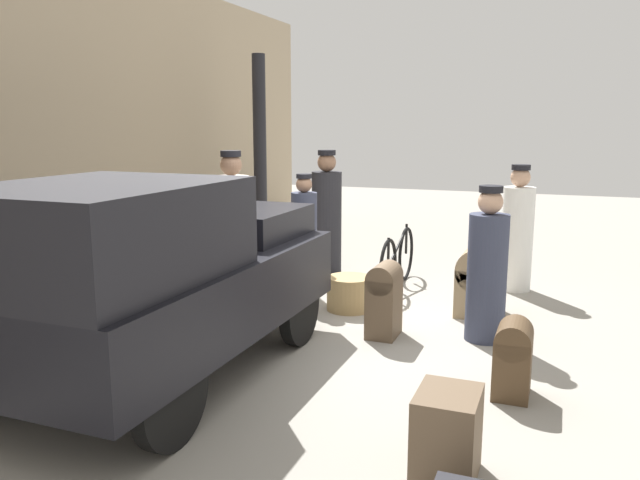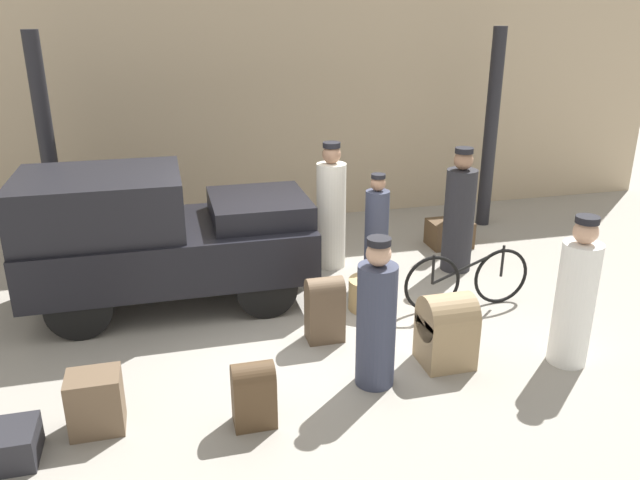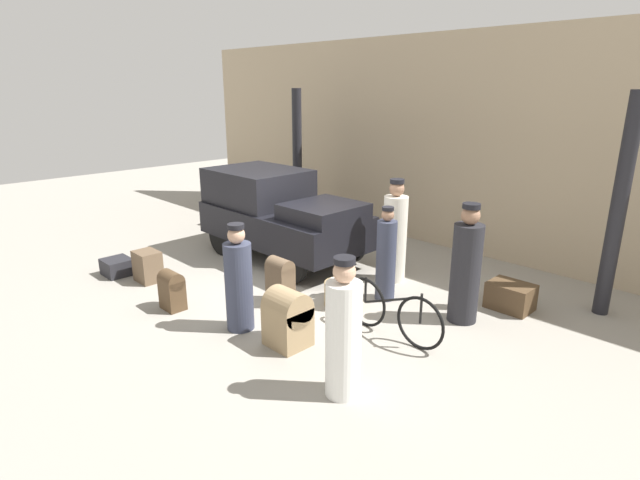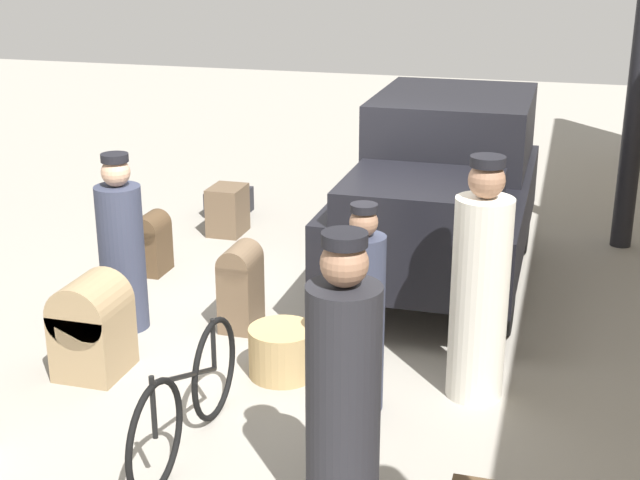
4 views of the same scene
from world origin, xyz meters
TOP-DOWN VIEW (x-y plane):
  - ground_plane at (0.00, 0.00)m, footprint 30.00×30.00m
  - station_building_facade at (0.00, 4.08)m, footprint 16.00×0.15m
  - canopy_pillar_left at (-3.21, 2.78)m, footprint 0.23×0.23m
  - canopy_pillar_right at (3.89, 2.78)m, footprint 0.23×0.23m
  - truck at (-1.77, 0.93)m, footprint 3.56×1.73m
  - bicycle at (2.05, -0.21)m, footprint 1.72×0.04m
  - wicker_basket at (0.82, 0.06)m, footprint 0.54×0.54m
  - porter_lifting_near_truck at (1.15, 0.79)m, footprint 0.33×0.33m
  - porter_with_bicycle at (0.72, 1.58)m, footprint 0.43×0.43m
  - porter_carrying_trunk at (0.33, -1.57)m, footprint 0.40×0.40m
  - porter_standing_middle at (2.48, 0.99)m, footprint 0.44×0.44m
  - conductor_in_dark_uniform at (2.51, -1.71)m, footprint 0.41×0.41m
  - suitcase_tan_flat at (-0.98, -1.95)m, footprint 0.39×0.29m
  - suitcase_black_upright at (1.19, -1.40)m, footprint 0.54×0.50m
  - trunk_wicker_pale at (0.06, -0.57)m, footprint 0.42×0.30m
  - trunk_umber_medium at (-3.11, -1.93)m, footprint 0.52×0.48m
  - suitcase_small_leather at (-2.39, -1.66)m, footprint 0.48×0.38m
  - trunk_large_brown at (2.81, 1.90)m, footprint 0.67×0.51m

SIDE VIEW (x-z plane):
  - ground_plane at x=0.00m, z-range 0.00..0.00m
  - trunk_umber_medium at x=-3.11m, z-range 0.00..0.31m
  - wicker_basket at x=0.82m, z-range 0.00..0.40m
  - trunk_large_brown at x=2.81m, z-range 0.00..0.43m
  - suitcase_small_leather at x=-2.39m, z-range 0.00..0.57m
  - suitcase_tan_flat at x=-0.98m, z-range 0.02..0.66m
  - bicycle at x=2.05m, z-range -0.02..0.79m
  - suitcase_black_upright at x=1.19m, z-range 0.01..0.82m
  - trunk_wicker_pale at x=0.06m, z-range 0.03..0.81m
  - porter_carrying_trunk at x=0.33m, z-range -0.08..1.52m
  - porter_lifting_near_truck at x=1.15m, z-range -0.06..1.52m
  - conductor_in_dark_uniform at x=2.51m, z-range -0.08..1.60m
  - porter_standing_middle at x=2.48m, z-range -0.08..1.74m
  - porter_with_bicycle at x=0.72m, z-range -0.08..1.79m
  - truck at x=-1.77m, z-range 0.08..1.85m
  - canopy_pillar_left at x=-3.21m, z-range 0.00..3.38m
  - canopy_pillar_right at x=3.89m, z-range 0.00..3.38m
  - station_building_facade at x=0.00m, z-range 0.00..4.50m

